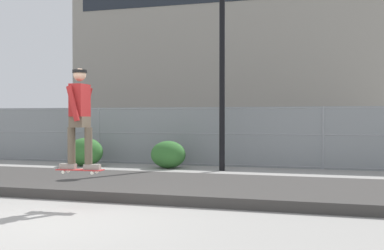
% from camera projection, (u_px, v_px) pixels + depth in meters
% --- Properties ---
extents(ground_plane, '(120.00, 120.00, 0.00)m').
position_uv_depth(ground_plane, '(47.00, 222.00, 7.10)').
color(ground_plane, gray).
extents(gravel_berm, '(16.36, 3.34, 0.19)m').
position_uv_depth(gravel_berm, '(138.00, 185.00, 10.34)').
color(gravel_berm, '#3D3A38').
rests_on(gravel_berm, ground_plane).
extents(skateboard, '(0.81, 0.25, 0.07)m').
position_uv_depth(skateboard, '(80.00, 170.00, 8.13)').
color(skateboard, '#B22D2D').
extents(skater, '(0.72, 0.59, 1.68)m').
position_uv_depth(skater, '(80.00, 113.00, 8.11)').
color(skater, gray).
rests_on(skater, skateboard).
extents(chain_fence, '(21.97, 0.06, 1.85)m').
position_uv_depth(chain_fence, '(203.00, 136.00, 15.31)').
color(chain_fence, gray).
rests_on(chain_fence, ground_plane).
extents(street_lamp, '(0.44, 0.44, 6.37)m').
position_uv_depth(street_lamp, '(222.00, 31.00, 13.86)').
color(street_lamp, black).
rests_on(street_lamp, ground_plane).
extents(parked_car_near, '(4.49, 2.12, 1.66)m').
position_uv_depth(parked_car_near, '(135.00, 135.00, 18.81)').
color(parked_car_near, '#474C54').
rests_on(parked_car_near, ground_plane).
extents(parked_car_mid, '(4.53, 2.20, 1.66)m').
position_uv_depth(parked_car_mid, '(295.00, 137.00, 17.25)').
color(parked_car_mid, silver).
rests_on(parked_car_mid, ground_plane).
extents(library_building, '(28.99, 11.12, 20.82)m').
position_uv_depth(library_building, '(231.00, 27.00, 48.14)').
color(library_building, gray).
rests_on(library_building, ground_plane).
extents(shrub_left, '(1.14, 0.94, 0.88)m').
position_uv_depth(shrub_left, '(85.00, 152.00, 15.30)').
color(shrub_left, '#336B2D').
rests_on(shrub_left, ground_plane).
extents(shrub_center, '(1.06, 0.87, 0.82)m').
position_uv_depth(shrub_center, '(168.00, 155.00, 14.60)').
color(shrub_center, '#336B2D').
rests_on(shrub_center, ground_plane).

